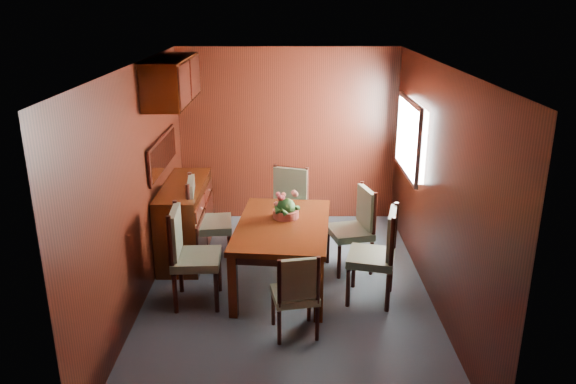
{
  "coord_description": "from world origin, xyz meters",
  "views": [
    {
      "loc": [
        0.0,
        -5.34,
        2.99
      ],
      "look_at": [
        0.0,
        0.29,
        1.05
      ],
      "focal_mm": 35.0,
      "sensor_mm": 36.0,
      "label": 1
    }
  ],
  "objects_px": {
    "sideboard": "(185,220)",
    "chair_left_near": "(188,251)",
    "flower_centerpiece": "(286,205)",
    "dining_table": "(283,232)",
    "chair_right_near": "(379,250)",
    "chair_head": "(296,291)"
  },
  "relations": [
    {
      "from": "sideboard",
      "to": "chair_left_near",
      "type": "xyz_separation_m",
      "value": [
        0.24,
        -1.17,
        0.13
      ]
    },
    {
      "from": "chair_left_near",
      "to": "flower_centerpiece",
      "type": "bearing_deg",
      "value": 116.66
    },
    {
      "from": "sideboard",
      "to": "chair_left_near",
      "type": "relative_size",
      "value": 1.34
    },
    {
      "from": "sideboard",
      "to": "dining_table",
      "type": "relative_size",
      "value": 0.86
    },
    {
      "from": "sideboard",
      "to": "dining_table",
      "type": "height_order",
      "value": "sideboard"
    },
    {
      "from": "dining_table",
      "to": "chair_left_near",
      "type": "distance_m",
      "value": 1.03
    },
    {
      "from": "chair_left_near",
      "to": "chair_right_near",
      "type": "relative_size",
      "value": 1.02
    },
    {
      "from": "dining_table",
      "to": "chair_head",
      "type": "relative_size",
      "value": 1.91
    },
    {
      "from": "dining_table",
      "to": "chair_right_near",
      "type": "distance_m",
      "value": 1.04
    },
    {
      "from": "sideboard",
      "to": "chair_right_near",
      "type": "bearing_deg",
      "value": -27.35
    },
    {
      "from": "sideboard",
      "to": "flower_centerpiece",
      "type": "bearing_deg",
      "value": -26.59
    },
    {
      "from": "chair_right_near",
      "to": "chair_head",
      "type": "height_order",
      "value": "chair_right_near"
    },
    {
      "from": "chair_left_near",
      "to": "flower_centerpiece",
      "type": "distance_m",
      "value": 1.17
    },
    {
      "from": "dining_table",
      "to": "flower_centerpiece",
      "type": "distance_m",
      "value": 0.31
    },
    {
      "from": "chair_right_near",
      "to": "chair_head",
      "type": "xyz_separation_m",
      "value": [
        -0.86,
        -0.68,
        -0.09
      ]
    },
    {
      "from": "sideboard",
      "to": "chair_head",
      "type": "bearing_deg",
      "value": -53.72
    },
    {
      "from": "sideboard",
      "to": "chair_right_near",
      "type": "relative_size",
      "value": 1.37
    },
    {
      "from": "chair_head",
      "to": "flower_centerpiece",
      "type": "relative_size",
      "value": 2.81
    },
    {
      "from": "flower_centerpiece",
      "to": "chair_left_near",
      "type": "bearing_deg",
      "value": -150.49
    },
    {
      "from": "chair_right_near",
      "to": "chair_left_near",
      "type": "bearing_deg",
      "value": 105.25
    },
    {
      "from": "chair_head",
      "to": "chair_left_near",
      "type": "bearing_deg",
      "value": 138.83
    },
    {
      "from": "chair_left_near",
      "to": "flower_centerpiece",
      "type": "height_order",
      "value": "chair_left_near"
    }
  ]
}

